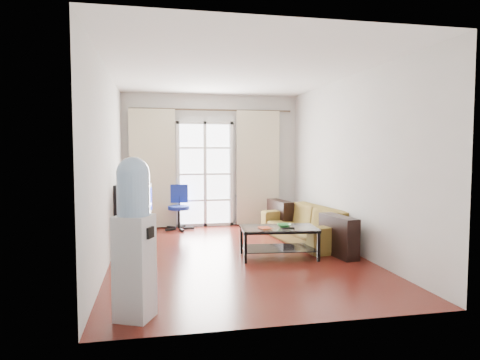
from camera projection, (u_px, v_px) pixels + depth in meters
name	position (u px, v px, depth m)	size (l,w,h in m)	color
floor	(236.00, 255.00, 6.37)	(5.20, 5.20, 0.00)	maroon
ceiling	(236.00, 72.00, 6.18)	(5.20, 5.20, 0.00)	white
wall_back	(212.00, 161.00, 8.81)	(3.60, 0.02, 2.70)	beige
wall_front	(292.00, 175.00, 3.73)	(3.60, 0.02, 2.70)	beige
wall_left	(108.00, 166.00, 5.91)	(0.02, 5.20, 2.70)	beige
wall_right	(349.00, 164.00, 6.63)	(0.02, 5.20, 2.70)	beige
french_door	(205.00, 174.00, 8.75)	(1.16, 0.06, 2.15)	white
curtain_rod	(212.00, 110.00, 8.64)	(0.04, 0.04, 3.30)	#4C3F2D
curtain_left	(153.00, 169.00, 8.47)	(0.90, 0.07, 2.35)	beige
curtain_right	(258.00, 168.00, 8.90)	(0.90, 0.07, 2.35)	beige
radiator	(251.00, 209.00, 8.95)	(0.64, 0.12, 0.64)	gray
sofa	(305.00, 224.00, 7.32)	(1.08, 2.15, 0.60)	brown
coffee_table	(279.00, 238.00, 6.23)	(1.15, 0.73, 0.44)	silver
bowl	(284.00, 226.00, 6.20)	(0.26, 0.26, 0.05)	#308445
book	(260.00, 228.00, 6.08)	(0.18, 0.22, 0.02)	#A31420
remote	(288.00, 228.00, 6.08)	(0.18, 0.05, 0.02)	black
tv_stand	(132.00, 231.00, 6.94)	(0.47, 0.71, 0.52)	black
crt_tv	(132.00, 200.00, 6.88)	(0.62, 0.63, 0.50)	black
task_chair	(179.00, 216.00, 8.44)	(0.67, 0.67, 0.88)	black
water_cooler	(134.00, 235.00, 3.92)	(0.41, 0.41, 1.51)	silver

